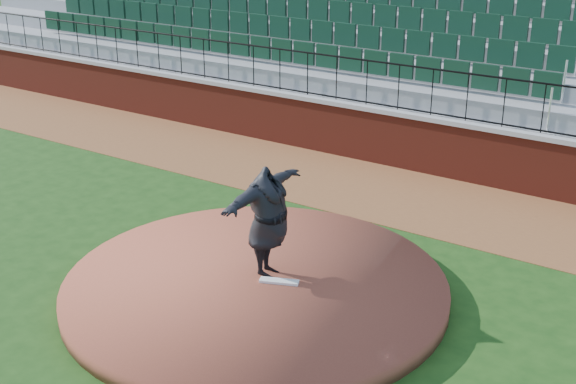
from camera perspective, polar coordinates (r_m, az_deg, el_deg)
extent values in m
plane|color=#1A4012|center=(11.71, -4.15, -8.17)|extent=(90.00, 90.00, 0.00)
cube|color=brown|center=(15.88, 7.91, -0.08)|extent=(34.00, 3.20, 0.01)
cube|color=maroon|center=(17.05, 10.42, 3.42)|extent=(34.00, 0.35, 1.20)
cube|color=#B7B7B7|center=(16.87, 10.57, 5.51)|extent=(34.00, 0.45, 0.10)
cube|color=maroon|center=(21.65, 16.98, 12.51)|extent=(34.00, 0.50, 5.50)
cylinder|color=brown|center=(11.84, -2.43, -7.09)|extent=(5.88, 5.88, 0.25)
cube|color=white|center=(11.68, -0.66, -6.67)|extent=(0.61, 0.37, 0.04)
imported|color=black|center=(11.57, -1.50, -2.22)|extent=(0.80, 2.22, 1.77)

